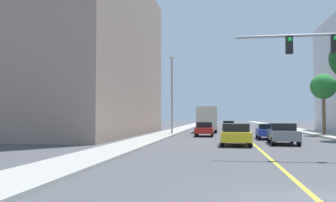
# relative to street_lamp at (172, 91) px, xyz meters

# --- Properties ---
(ground) EXTENTS (192.00, 192.00, 0.00)m
(ground) POSITION_rel_street_lamp_xyz_m (7.45, 12.97, -4.65)
(ground) COLOR #47474C
(sidewalk_left) EXTENTS (2.59, 168.00, 0.15)m
(sidewalk_left) POSITION_rel_street_lamp_xyz_m (-0.80, 12.97, -4.57)
(sidewalk_left) COLOR #9E9B93
(sidewalk_left) RESTS_ON ground
(sidewalk_right) EXTENTS (2.59, 168.00, 0.15)m
(sidewalk_right) POSITION_rel_street_lamp_xyz_m (15.69, 12.97, -4.57)
(sidewalk_right) COLOR #B2ADA3
(sidewalk_right) RESTS_ON ground
(lane_marking_center) EXTENTS (0.16, 144.00, 0.01)m
(lane_marking_center) POSITION_rel_street_lamp_xyz_m (7.45, 12.97, -4.65)
(lane_marking_center) COLOR yellow
(lane_marking_center) RESTS_ON ground
(building_left_near) EXTENTS (13.82, 26.44, 17.26)m
(building_left_near) POSITION_rel_street_lamp_xyz_m (-10.21, -0.75, 3.98)
(building_left_near) COLOR gray
(building_left_near) RESTS_ON ground
(street_lamp) EXTENTS (0.56, 0.28, 8.15)m
(street_lamp) POSITION_rel_street_lamp_xyz_m (0.00, 0.00, 0.00)
(street_lamp) COLOR gray
(street_lamp) RESTS_ON sidewalk_left
(palm_far) EXTENTS (2.57, 2.57, 6.16)m
(palm_far) POSITION_rel_street_lamp_xyz_m (15.55, 1.00, 0.29)
(palm_far) COLOR brown
(palm_far) RESTS_ON sidewalk_right
(car_gray) EXTENTS (1.94, 3.99, 1.48)m
(car_gray) POSITION_rel_street_lamp_xyz_m (9.47, -11.31, -3.89)
(car_gray) COLOR slate
(car_gray) RESTS_ON ground
(car_blue) EXTENTS (1.99, 4.32, 1.32)m
(car_blue) POSITION_rel_street_lamp_xyz_m (9.15, -5.63, -3.94)
(car_blue) COLOR #1E389E
(car_blue) RESTS_ON ground
(car_yellow) EXTENTS (2.03, 4.17, 1.48)m
(car_yellow) POSITION_rel_street_lamp_xyz_m (6.16, -12.79, -3.90)
(car_yellow) COLOR gold
(car_yellow) RESTS_ON ground
(car_red) EXTENTS (1.77, 3.93, 1.39)m
(car_red) POSITION_rel_street_lamp_xyz_m (3.54, -2.20, -3.94)
(car_red) COLOR red
(car_red) RESTS_ON ground
(car_green) EXTENTS (1.83, 4.03, 1.30)m
(car_green) POSITION_rel_street_lamp_xyz_m (6.22, 16.32, -3.97)
(car_green) COLOR #196638
(car_green) RESTS_ON ground
(delivery_truck) EXTENTS (2.57, 8.61, 3.10)m
(delivery_truck) POSITION_rel_street_lamp_xyz_m (3.44, 7.09, -3.00)
(delivery_truck) COLOR silver
(delivery_truck) RESTS_ON ground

